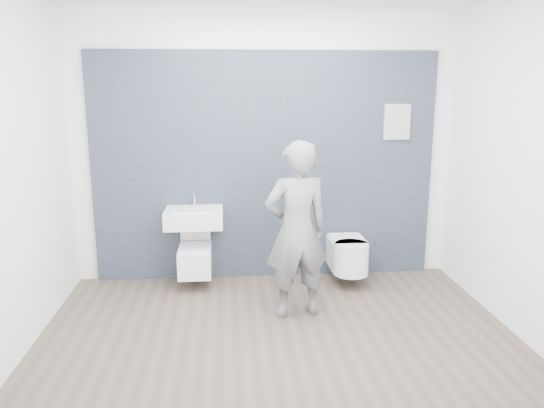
{
  "coord_description": "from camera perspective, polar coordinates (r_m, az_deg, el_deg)",
  "views": [
    {
      "loc": [
        -0.4,
        -4.07,
        2.07
      ],
      "look_at": [
        0.0,
        0.6,
        1.0
      ],
      "focal_mm": 35.0,
      "sensor_mm": 36.0,
      "label": 1
    }
  ],
  "objects": [
    {
      "name": "info_placard",
      "position": [
        6.14,
        12.5,
        -7.17
      ],
      "size": [
        0.28,
        0.03,
        0.37
      ],
      "primitive_type": "cube",
      "color": "silver",
      "rests_on": "ground"
    },
    {
      "name": "toilet_rounded",
      "position": [
        5.62,
        8.22,
        -5.46
      ],
      "size": [
        0.36,
        0.61,
        0.33
      ],
      "color": "white",
      "rests_on": "ground"
    },
    {
      "name": "room_shell",
      "position": [
        4.1,
        0.72,
        8.25
      ],
      "size": [
        4.0,
        4.0,
        4.0
      ],
      "color": "white",
      "rests_on": "ground"
    },
    {
      "name": "visitor",
      "position": [
        4.7,
        2.66,
        -2.84
      ],
      "size": [
        0.64,
        0.49,
        1.6
      ],
      "primitive_type": "imported",
      "rotation": [
        0.0,
        0.0,
        3.33
      ],
      "color": "gray",
      "rests_on": "ground"
    },
    {
      "name": "tile_wall",
      "position": [
        5.92,
        -0.73,
        -7.59
      ],
      "size": [
        3.6,
        0.06,
        2.4
      ],
      "primitive_type": "cube",
      "color": "black",
      "rests_on": "ground"
    },
    {
      "name": "washbasin",
      "position": [
        5.46,
        -8.39,
        -1.41
      ],
      "size": [
        0.59,
        0.44,
        0.44
      ],
      "color": "white",
      "rests_on": "ground"
    },
    {
      "name": "ground",
      "position": [
        4.58,
        0.66,
        -14.0
      ],
      "size": [
        4.0,
        4.0,
        0.0
      ],
      "primitive_type": "plane",
      "color": "brown",
      "rests_on": "ground"
    },
    {
      "name": "toilet_square",
      "position": [
        5.57,
        -8.26,
        -5.74
      ],
      "size": [
        0.33,
        0.48,
        0.65
      ],
      "color": "white",
      "rests_on": "ground"
    }
  ]
}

